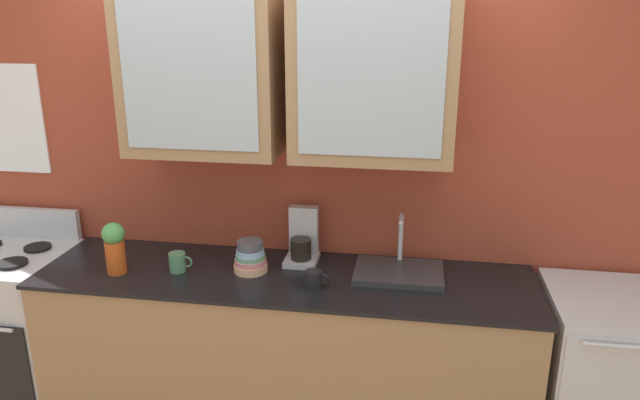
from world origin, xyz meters
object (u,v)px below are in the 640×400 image
(bowl_stack, at_px, (250,258))
(vase, at_px, (115,246))
(coffee_maker, at_px, (303,241))
(stove_range, at_px, (14,327))
(sink_faucet, at_px, (399,271))
(cup_near_bowls, at_px, (178,262))
(cup_near_sink, at_px, (314,279))
(dishwasher, at_px, (600,382))

(bowl_stack, distance_m, vase, 0.69)
(vase, bearing_deg, coffee_maker, 18.75)
(stove_range, xyz_separation_m, bowl_stack, (1.41, 0.02, 0.52))
(sink_faucet, relative_size, cup_near_bowls, 3.64)
(bowl_stack, distance_m, cup_near_bowls, 0.37)
(sink_faucet, bearing_deg, bowl_stack, -174.28)
(bowl_stack, xyz_separation_m, coffee_maker, (0.24, 0.18, 0.03))
(sink_faucet, xyz_separation_m, bowl_stack, (-0.75, -0.08, 0.05))
(sink_faucet, bearing_deg, stove_range, -177.46)
(sink_faucet, bearing_deg, cup_near_bowls, -173.06)
(sink_faucet, xyz_separation_m, cup_near_bowls, (-1.12, -0.14, 0.03))
(sink_faucet, height_order, cup_near_bowls, sink_faucet)
(stove_range, bearing_deg, cup_near_sink, -3.86)
(stove_range, relative_size, dishwasher, 1.20)
(vase, relative_size, cup_near_bowls, 2.19)
(dishwasher, bearing_deg, sink_faucet, 174.28)
(stove_range, bearing_deg, sink_faucet, 2.54)
(cup_near_sink, height_order, dishwasher, cup_near_sink)
(sink_faucet, relative_size, bowl_stack, 2.58)
(stove_range, distance_m, vase, 0.95)
(stove_range, bearing_deg, cup_near_bowls, -2.22)
(sink_faucet, distance_m, coffee_maker, 0.53)
(bowl_stack, bearing_deg, vase, -169.14)
(dishwasher, bearing_deg, cup_near_bowls, -179.03)
(stove_range, distance_m, coffee_maker, 1.75)
(cup_near_bowls, distance_m, dishwasher, 2.18)
(dishwasher, bearing_deg, coffee_maker, 172.32)
(cup_near_sink, xyz_separation_m, cup_near_bowls, (-0.72, 0.08, 0.01))
(cup_near_sink, distance_m, cup_near_bowls, 0.73)
(bowl_stack, relative_size, cup_near_sink, 1.46)
(cup_near_bowls, bearing_deg, coffee_maker, 21.67)
(vase, distance_m, coffee_maker, 0.96)
(bowl_stack, bearing_deg, coffee_maker, 37.06)
(vase, relative_size, cup_near_sink, 2.27)
(vase, xyz_separation_m, cup_near_sink, (1.02, -0.01, -0.10))
(stove_range, distance_m, bowl_stack, 1.50)
(vase, distance_m, cup_near_bowls, 0.32)
(sink_faucet, height_order, cup_near_sink, sink_faucet)
(sink_faucet, relative_size, coffee_maker, 1.54)
(cup_near_bowls, bearing_deg, cup_near_sink, -6.22)
(coffee_maker, bearing_deg, bowl_stack, -142.94)
(sink_faucet, height_order, vase, sink_faucet)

